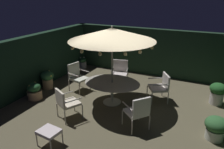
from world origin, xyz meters
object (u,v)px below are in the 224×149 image
object	(u,v)px
ottoman_footrest	(49,132)
patio_chair_north	(138,110)
patio_chair_southeast	(77,75)
potted_plant_right_far	(47,79)
potted_plant_left_near	(83,63)
potted_plant_left_far	(217,92)
patio_chair_northeast	(161,85)
potted_plant_front_corner	(34,91)
patio_umbrella	(112,34)
potted_plant_back_center	(216,127)
patio_chair_south	(66,101)
patio_dining_table	(112,85)
patio_chair_east	(120,71)

from	to	relation	value
ottoman_footrest	patio_chair_north	bearing A→B (deg)	42.38
patio_chair_southeast	potted_plant_right_far	xyz separation A→B (m)	(-1.15, -0.37, -0.22)
potted_plant_left_near	potted_plant_left_far	xyz separation A→B (m)	(6.13, -1.21, 0.15)
potted_plant_left_far	patio_chair_southeast	bearing A→B (deg)	-167.42
patio_chair_southeast	patio_chair_northeast	bearing A→B (deg)	9.37
potted_plant_front_corner	patio_umbrella	bearing A→B (deg)	19.63
patio_chair_southeast	ottoman_footrest	distance (m)	3.28
patio_umbrella	patio_chair_north	distance (m)	2.45
patio_chair_northeast	potted_plant_front_corner	world-z (taller)	patio_chair_northeast
patio_chair_north	potted_plant_back_center	xyz separation A→B (m)	(1.93, 0.45, -0.24)
patio_chair_north	patio_chair_south	xyz separation A→B (m)	(-2.08, -0.41, -0.01)
potted_plant_back_center	potted_plant_front_corner	size ratio (longest dim) A/B	1.05
patio_dining_table	patio_umbrella	distance (m)	1.71
ottoman_footrest	potted_plant_left_far	world-z (taller)	potted_plant_left_far
patio_chair_south	potted_plant_front_corner	size ratio (longest dim) A/B	1.60
patio_chair_northeast	patio_chair_south	bearing A→B (deg)	-133.21
patio_chair_north	ottoman_footrest	distance (m)	2.35
patio_chair_northeast	potted_plant_left_far	xyz separation A→B (m)	(1.79, 0.58, -0.15)
patio_chair_southeast	patio_chair_south	bearing A→B (deg)	-64.84
patio_umbrella	patio_chair_southeast	size ratio (longest dim) A/B	2.59
patio_chair_northeast	potted_plant_front_corner	xyz separation A→B (m)	(-4.04, -1.81, -0.27)
patio_dining_table	potted_plant_back_center	world-z (taller)	patio_dining_table
patio_chair_east	potted_plant_left_far	world-z (taller)	patio_chair_east
patio_dining_table	patio_umbrella	size ratio (longest dim) A/B	0.70
potted_plant_back_center	potted_plant_left_far	size ratio (longest dim) A/B	0.84
patio_chair_east	potted_plant_right_far	world-z (taller)	patio_chair_east
patio_chair_southeast	patio_chair_north	bearing A→B (deg)	-26.15
patio_dining_table	potted_plant_back_center	bearing A→B (deg)	-11.03
patio_chair_east	patio_chair_southeast	size ratio (longest dim) A/B	0.93
patio_dining_table	patio_chair_north	size ratio (longest dim) A/B	1.88
patio_chair_north	potted_plant_left_near	distance (m)	5.64
patio_chair_east	patio_umbrella	bearing A→B (deg)	-75.37
patio_chair_south	potted_plant_left_near	distance (m)	4.67
patio_chair_northeast	potted_plant_back_center	distance (m)	2.35
patio_chair_southeast	potted_plant_left_near	xyz separation A→B (m)	(-1.24, 2.30, -0.33)
patio_chair_north	potted_plant_front_corner	xyz separation A→B (m)	(-3.90, 0.16, -0.29)
patio_chair_east	potted_plant_left_near	distance (m)	2.69
patio_umbrella	potted_plant_back_center	world-z (taller)	patio_umbrella
potted_plant_left_near	potted_plant_right_far	size ratio (longest dim) A/B	0.77
patio_chair_southeast	potted_plant_left_far	size ratio (longest dim) A/B	1.41
patio_dining_table	patio_chair_southeast	world-z (taller)	patio_chair_southeast
patio_chair_east	potted_plant_front_corner	xyz separation A→B (m)	(-2.17, -2.56, -0.26)
patio_chair_north	patio_chair_east	xyz separation A→B (m)	(-1.72, 2.72, -0.02)
ottoman_footrest	patio_chair_east	bearing A→B (deg)	89.92
patio_chair_north	patio_chair_east	bearing A→B (deg)	122.39
patio_chair_northeast	potted_plant_front_corner	bearing A→B (deg)	-155.93
patio_chair_southeast	potted_plant_right_far	distance (m)	1.23
potted_plant_back_center	potted_plant_left_far	distance (m)	2.09
patio_dining_table	potted_plant_back_center	size ratio (longest dim) A/B	3.01
patio_chair_northeast	potted_plant_right_far	bearing A→B (deg)	-168.28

